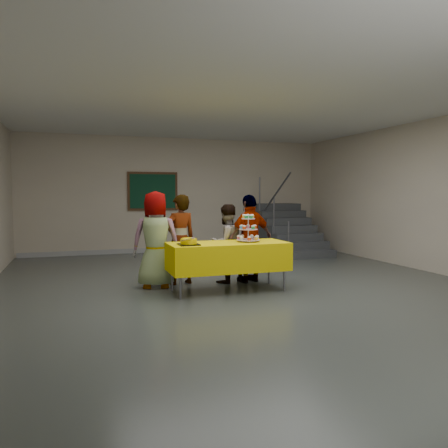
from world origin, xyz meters
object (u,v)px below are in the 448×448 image
object	(u,v)px
bake_table	(228,256)
schoolchild_b	(180,239)
schoolchild_c	(226,244)
staircase	(284,233)
noticeboard	(153,191)
cupcake_stand	(248,230)
schoolchild_a	(156,240)
bear_cake	(189,241)
schoolchild_d	(250,238)

from	to	relation	value
bake_table	schoolchild_b	xyz separation A→B (m)	(-0.60, 0.76, 0.21)
schoolchild_c	staircase	size ratio (longest dim) A/B	0.57
noticeboard	cupcake_stand	bearing A→B (deg)	-81.83
cupcake_stand	schoolchild_c	world-z (taller)	schoolchild_c
cupcake_stand	schoolchild_b	distance (m)	1.22
bake_table	schoolchild_c	distance (m)	0.66
schoolchild_a	schoolchild_c	size ratio (longest dim) A/B	1.17
schoolchild_a	schoolchild_b	bearing A→B (deg)	-148.69
cupcake_stand	bear_cake	xyz separation A→B (m)	(-1.02, -0.13, -0.12)
bear_cake	schoolchild_d	size ratio (longest dim) A/B	0.23
bear_cake	noticeboard	bearing A→B (deg)	86.41
schoolchild_b	schoolchild_d	xyz separation A→B (m)	(1.19, -0.22, 0.00)
bake_table	schoolchild_d	distance (m)	0.83
schoolchild_b	schoolchild_c	world-z (taller)	schoolchild_b
cupcake_stand	bear_cake	size ratio (longest dim) A/B	1.24
bake_table	bear_cake	distance (m)	0.73
schoolchild_a	staircase	size ratio (longest dim) A/B	0.66
noticeboard	schoolchild_c	bearing A→B (deg)	-82.80
bear_cake	schoolchild_a	size ratio (longest dim) A/B	0.23
schoolchild_b	staircase	distance (m)	4.90
cupcake_stand	staircase	world-z (taller)	staircase
schoolchild_b	noticeboard	xyz separation A→B (m)	(0.24, 4.14, 0.84)
schoolchild_a	noticeboard	size ratio (longest dim) A/B	1.22
bear_cake	schoolchild_d	distance (m)	1.43
noticeboard	schoolchild_b	bearing A→B (deg)	-93.32
bake_table	staircase	size ratio (longest dim) A/B	0.78
schoolchild_d	noticeboard	size ratio (longest dim) A/B	1.17
cupcake_stand	staircase	xyz separation A→B (m)	(2.67, 4.05, -0.46)
staircase	schoolchild_d	bearing A→B (deg)	-124.47
schoolchild_a	schoolchild_b	distance (m)	0.46
staircase	noticeboard	distance (m)	3.65
bake_table	cupcake_stand	bearing A→B (deg)	2.37
schoolchild_a	noticeboard	world-z (taller)	noticeboard
bear_cake	schoolchild_c	bearing A→B (deg)	41.01
cupcake_stand	schoolchild_b	size ratio (longest dim) A/B	0.29
schoolchild_a	cupcake_stand	bearing A→B (deg)	169.99
cupcake_stand	noticeboard	size ratio (longest dim) A/B	0.34
staircase	noticeboard	xyz separation A→B (m)	(-3.37, 0.84, 1.11)
bake_table	schoolchild_a	world-z (taller)	schoolchild_a
cupcake_stand	schoolchild_a	xyz separation A→B (m)	(-1.38, 0.61, -0.16)
bake_table	schoolchild_a	size ratio (longest dim) A/B	1.19
bake_table	schoolchild_c	world-z (taller)	schoolchild_c
schoolchild_a	noticeboard	xyz separation A→B (m)	(0.68, 4.28, 0.81)
schoolchild_a	schoolchild_b	xyz separation A→B (m)	(0.44, 0.14, -0.03)
schoolchild_a	staircase	distance (m)	5.33
cupcake_stand	noticeboard	distance (m)	4.98
bear_cake	staircase	distance (m)	5.59
bake_table	schoolchild_c	size ratio (longest dim) A/B	1.39
schoolchild_a	staircase	world-z (taller)	staircase
schoolchild_c	staircase	xyz separation A→B (m)	(2.83, 3.44, -0.19)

